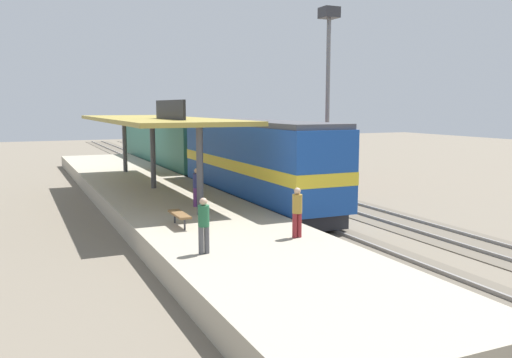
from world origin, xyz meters
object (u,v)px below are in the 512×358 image
Objects in this scene: platform_bench at (179,215)px; passenger_carriage_single at (166,143)px; person_walking at (297,210)px; person_boarding at (204,223)px; light_mast at (328,59)px; freight_car at (262,154)px; person_waiting at (197,185)px; locomotive at (255,162)px.

passenger_carriage_single is (6.00, 24.57, 0.97)m from platform_bench.
person_boarding is (-3.52, -0.63, 0.00)m from person_walking.
freight_car is at bearing 132.68° from light_mast.
freight_car is at bearing 53.95° from person_waiting.
light_mast is 6.84× the size of person_waiting.
passenger_carriage_single is 1.67× the size of freight_car.
platform_bench is at bearing -124.19° from freight_car.
light_mast is (3.20, -3.47, 6.43)m from freight_car.
person_boarding is at bearing -121.34° from locomotive.
platform_bench is 0.99× the size of person_walking.
person_boarding is (-14.18, -16.03, -6.54)m from light_mast.
passenger_carriage_single is 15.89m from light_mast.
passenger_carriage_single reaches higher than freight_car.
person_walking is (-7.45, -18.87, -0.12)m from freight_car.
locomotive is 1.20× the size of freight_car.
person_walking is 3.58m from person_boarding.
passenger_carriage_single is at bearing 76.28° from platform_bench.
light_mast is at bearing 41.33° from platform_bench.
passenger_carriage_single is at bearing 90.00° from locomotive.
passenger_carriage_single is 1.71× the size of light_mast.
platform_bench is 3.95m from person_boarding.
platform_bench is 0.99× the size of person_waiting.
person_boarding is (-10.98, -19.50, -0.12)m from freight_car.
person_waiting is at bearing 73.47° from person_boarding.
freight_car is (10.60, 15.61, 0.63)m from platform_bench.
person_waiting is at bearing -101.20° from passenger_carriage_single.
light_mast reaches higher than platform_bench.
locomotive is 8.44× the size of person_walking.
passenger_carriage_single is at bearing 117.16° from freight_car.
person_waiting reaches higher than platform_bench.
platform_bench is 25.31m from passenger_carriage_single.
light_mast is at bearing 35.50° from locomotive.
person_waiting and person_boarding have the same top height.
platform_bench is 4.05m from person_waiting.
freight_car reaches higher than person_walking.
locomotive is at bearing 47.61° from platform_bench.
freight_car reaches higher than person_boarding.
light_mast is at bearing 35.60° from person_waiting.
passenger_carriage_single reaches higher than person_walking.
person_boarding is at bearing -131.48° from light_mast.
person_waiting is (1.84, 3.57, 0.51)m from platform_bench.
freight_car is at bearing 60.63° from person_boarding.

